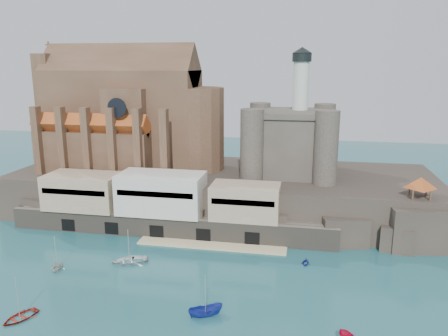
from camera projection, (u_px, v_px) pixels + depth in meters
name	position (u px, v px, depth m)	size (l,w,h in m)	color
ground	(175.00, 289.00, 70.54)	(300.00, 300.00, 0.00)	#1A4F55
promontory	(221.00, 192.00, 107.05)	(100.00, 36.00, 10.00)	black
quay	(161.00, 206.00, 93.03)	(70.00, 12.00, 13.05)	#60584D
church	(130.00, 119.00, 109.78)	(47.00, 25.93, 30.51)	#4B3323
castle_keep	(290.00, 139.00, 102.62)	(21.20, 21.20, 29.30)	#413B33
rock_outcrop	(416.00, 227.00, 86.67)	(14.50, 10.50, 8.70)	black
pavilion	(421.00, 184.00, 84.80)	(6.40, 6.40, 5.40)	#4B3323
boat_0	(20.00, 319.00, 62.43)	(3.72, 1.08, 5.21)	#9F2317
boat_2	(206.00, 316.00, 63.13)	(1.91, 1.96, 5.09)	navy
boat_4	(57.00, 270.00, 77.31)	(2.97, 1.81, 3.44)	beige
boat_6	(129.00, 262.00, 80.13)	(4.72, 1.37, 6.62)	silver
boat_7	(305.00, 264.00, 79.47)	(2.30, 1.40, 2.66)	navy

